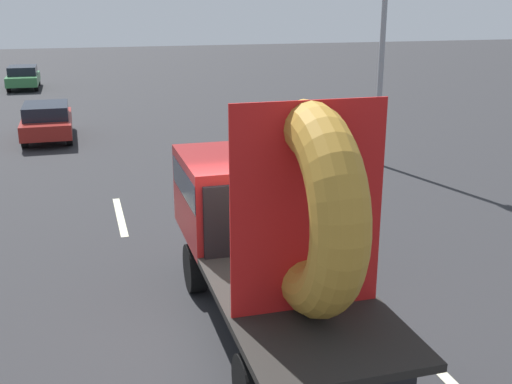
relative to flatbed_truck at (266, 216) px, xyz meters
name	(u,v)px	position (x,y,z in m)	size (l,w,h in m)	color
ground_plane	(260,333)	(-0.21, -0.40, -1.68)	(120.00, 120.00, 0.00)	#28282B
flatbed_truck	(266,216)	(0.00, 0.00, 0.00)	(2.02, 5.66, 3.63)	black
distant_sedan	(47,120)	(-3.60, 14.53, -1.01)	(1.64, 3.84, 1.25)	black
traffic_light	(384,12)	(5.93, 8.22, 2.69)	(0.42, 0.36, 6.82)	gray
lane_dash_left_far	(120,216)	(-1.80, 5.47, -1.67)	(2.70, 0.16, 0.01)	beige
lane_dash_right_far	(277,208)	(1.80, 5.04, -1.67)	(2.26, 0.16, 0.01)	beige
oncoming_car	(23,77)	(-5.29, 28.56, -1.02)	(1.61, 3.76, 1.23)	black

